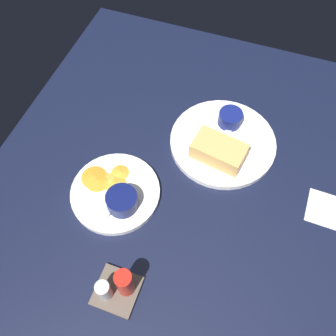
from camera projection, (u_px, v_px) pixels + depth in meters
ground_plane at (207, 189)px, 91.51cm from camera, size 110.00×110.00×3.00cm
plate_sandwich_main at (221, 142)px, 96.16cm from camera, size 27.78×27.78×1.60cm
sandwich_half_near at (221, 151)px, 90.75cm from camera, size 14.21×9.58×4.80cm
ramekin_dark_sauce at (229, 118)px, 96.73cm from camera, size 6.34×6.34×3.83cm
spoon_by_dark_ramekin at (228, 137)px, 95.50cm from camera, size 4.01×9.90×0.80cm
plate_chips_companion at (115, 193)px, 88.42cm from camera, size 21.66×21.66×1.60cm
ramekin_light_gravy at (122, 201)px, 83.94cm from camera, size 7.35×7.35×4.17cm
spoon_by_gravy_ramekin at (108, 207)px, 85.10cm from camera, size 2.43×9.94×0.80cm
plantain_chip_scatter at (105, 179)px, 89.11cm from camera, size 13.15×10.92×0.60cm
condiment_caddy at (118, 287)px, 74.33cm from camera, size 9.00×9.00×9.50cm
paper_napkin_folded at (330, 211)px, 86.56cm from camera, size 11.17×9.21×0.40cm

